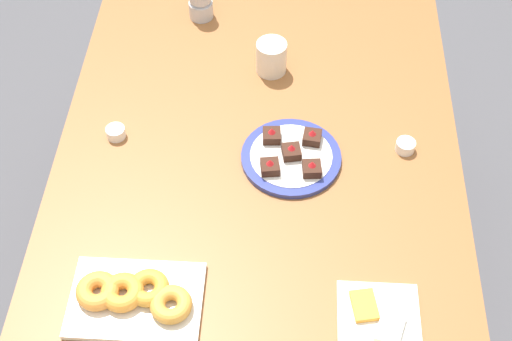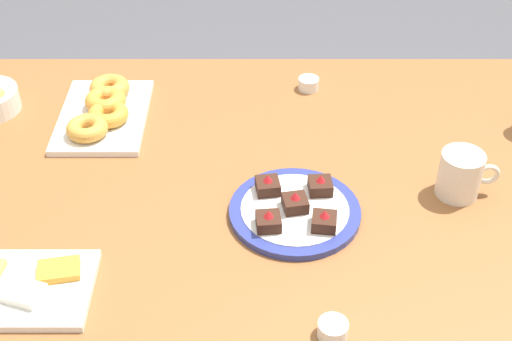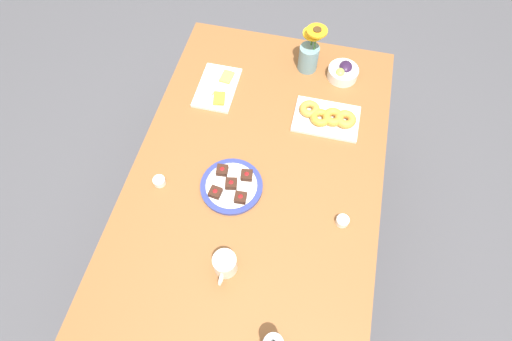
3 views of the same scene
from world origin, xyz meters
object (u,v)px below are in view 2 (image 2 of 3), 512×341
object	(u,v)px
cheese_platter	(15,287)
dessert_plate	(295,210)
dining_table	(256,219)
coffee_mug	(461,174)
jam_cup_honey	(308,83)
jam_cup_berry	(333,329)
croissant_platter	(103,110)

from	to	relation	value
cheese_platter	dessert_plate	size ratio (longest dim) A/B	1.06
dining_table	coffee_mug	size ratio (longest dim) A/B	13.61
jam_cup_honey	jam_cup_berry	xyz separation A→B (m)	(-0.00, -0.72, 0.00)
dining_table	cheese_platter	distance (m)	0.49
cheese_platter	jam_cup_berry	world-z (taller)	same
dining_table	coffee_mug	bearing A→B (deg)	-2.89
dining_table	croissant_platter	xyz separation A→B (m)	(-0.34, 0.24, 0.11)
dining_table	jam_cup_berry	distance (m)	0.40
coffee_mug	jam_cup_honey	world-z (taller)	coffee_mug
jam_cup_berry	cheese_platter	bearing A→B (deg)	169.95
coffee_mug	jam_cup_honey	size ratio (longest dim) A/B	2.45
dining_table	croissant_platter	world-z (taller)	croissant_platter
croissant_platter	jam_cup_berry	bearing A→B (deg)	-52.80
jam_cup_berry	dining_table	bearing A→B (deg)	108.14
cheese_platter	jam_cup_berry	size ratio (longest dim) A/B	5.42
cheese_platter	jam_cup_berry	distance (m)	0.53
cheese_platter	dessert_plate	bearing A→B (deg)	21.93
croissant_platter	dessert_plate	xyz separation A→B (m)	(0.41, -0.32, -0.01)
croissant_platter	dessert_plate	bearing A→B (deg)	-37.96
coffee_mug	croissant_platter	distance (m)	0.77
coffee_mug	dessert_plate	size ratio (longest dim) A/B	0.48
jam_cup_honey	dessert_plate	size ratio (longest dim) A/B	0.20
croissant_platter	jam_cup_berry	world-z (taller)	croissant_platter
croissant_platter	jam_cup_honey	bearing A→B (deg)	14.99
jam_cup_honey	dessert_plate	bearing A→B (deg)	-96.59
jam_cup_berry	jam_cup_honey	bearing A→B (deg)	89.66
cheese_platter	jam_cup_berry	bearing A→B (deg)	-10.05
coffee_mug	dessert_plate	xyz separation A→B (m)	(-0.32, -0.06, -0.04)
cheese_platter	jam_cup_honey	world-z (taller)	same
dining_table	coffee_mug	distance (m)	0.41
cheese_platter	jam_cup_berry	xyz separation A→B (m)	(0.52, -0.09, 0.01)
dessert_plate	jam_cup_berry	bearing A→B (deg)	-80.56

